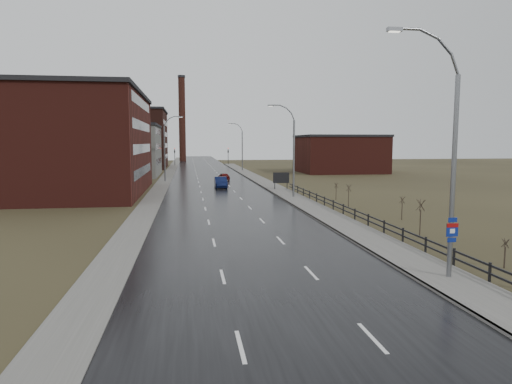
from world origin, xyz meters
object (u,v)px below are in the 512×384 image
object	(u,v)px
billboard	(281,178)
car_far	(224,177)
streetlight_main	(448,158)
car_near	(221,183)

from	to	relation	value
billboard	car_far	size ratio (longest dim) A/B	0.63
streetlight_main	billboard	world-z (taller)	streetlight_main
car_near	car_far	size ratio (longest dim) A/B	1.24
car_far	billboard	bearing A→B (deg)	103.83
billboard	car_far	distance (m)	19.01
billboard	car_near	distance (m)	9.35
billboard	car_near	xyz separation A→B (m)	(-8.32, 4.17, -0.91)
car_near	car_far	distance (m)	13.62
streetlight_main	billboard	distance (m)	43.35
streetlight_main	car_near	xyz separation A→B (m)	(-7.70, 47.30, -5.24)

